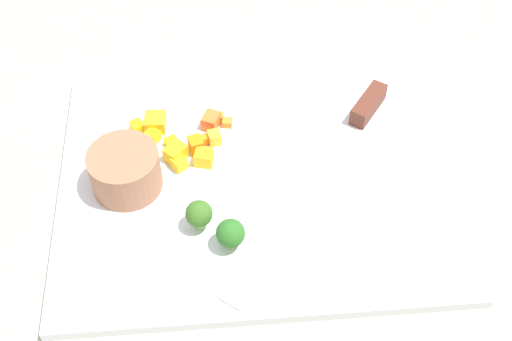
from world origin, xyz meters
TOP-DOWN VIEW (x-y plane):
  - ground_plane at (0.00, 0.00)m, footprint 4.00×4.00m
  - cutting_board at (0.00, 0.00)m, footprint 0.41×0.33m
  - prep_bowl at (0.13, 0.00)m, footprint 0.07×0.07m
  - chef_knife at (-0.09, -0.03)m, footprint 0.20×0.27m
  - carrot_dice_0 at (0.04, -0.08)m, footprint 0.01×0.01m
  - carrot_dice_1 at (0.06, -0.04)m, footprint 0.02×0.02m
  - carrot_dice_2 at (0.05, -0.05)m, footprint 0.01×0.01m
  - carrot_dice_3 at (0.04, -0.08)m, footprint 0.02×0.02m
  - carrot_dice_4 at (0.03, -0.08)m, footprint 0.01×0.01m
  - carrot_dice_5 at (0.05, -0.03)m, footprint 0.02×0.02m
  - pepper_dice_0 at (0.08, -0.02)m, footprint 0.02×0.02m
  - pepper_dice_1 at (0.10, -0.08)m, footprint 0.02×0.02m
  - pepper_dice_2 at (0.09, -0.05)m, footprint 0.02×0.02m
  - pepper_dice_3 at (0.05, -0.02)m, footprint 0.02×0.02m
  - pepper_dice_4 at (0.11, -0.06)m, footprint 0.02×0.02m
  - pepper_dice_5 at (0.12, -0.07)m, footprint 0.02×0.02m
  - pepper_dice_6 at (0.04, -0.05)m, footprint 0.02×0.02m
  - pepper_dice_7 at (0.08, -0.03)m, footprint 0.03×0.03m
  - broccoli_floret_0 at (0.06, 0.06)m, footprint 0.03×0.03m
  - broccoli_floret_1 at (0.03, 0.08)m, footprint 0.03×0.03m

SIDE VIEW (x-z plane):
  - ground_plane at x=0.00m, z-range 0.00..0.00m
  - cutting_board at x=0.00m, z-range 0.00..0.01m
  - carrot_dice_4 at x=0.03m, z-range 0.01..0.02m
  - carrot_dice_0 at x=0.04m, z-range 0.01..0.02m
  - pepper_dice_2 at x=0.09m, z-range 0.01..0.02m
  - carrot_dice_2 at x=0.05m, z-range 0.01..0.02m
  - pepper_dice_4 at x=0.11m, z-range 0.01..0.02m
  - pepper_dice_0 at x=0.08m, z-range 0.01..0.03m
  - pepper_dice_5 at x=0.12m, z-range 0.01..0.03m
  - pepper_dice_6 at x=0.04m, z-range 0.01..0.03m
  - carrot_dice_5 at x=0.05m, z-range 0.01..0.03m
  - chef_knife at x=-0.09m, z-range 0.01..0.03m
  - carrot_dice_3 at x=0.04m, z-range 0.01..0.03m
  - pepper_dice_3 at x=0.05m, z-range 0.01..0.03m
  - pepper_dice_1 at x=0.10m, z-range 0.01..0.03m
  - pepper_dice_7 at x=0.08m, z-range 0.01..0.03m
  - carrot_dice_1 at x=0.06m, z-range 0.01..0.03m
  - broccoli_floret_1 at x=0.03m, z-range 0.01..0.05m
  - broccoli_floret_0 at x=0.06m, z-range 0.02..0.05m
  - prep_bowl at x=0.13m, z-range 0.01..0.06m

